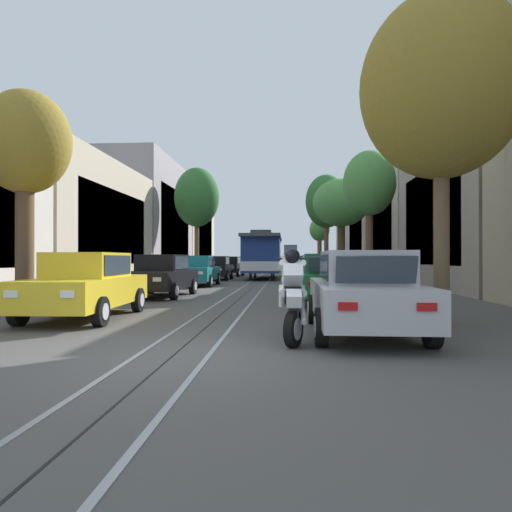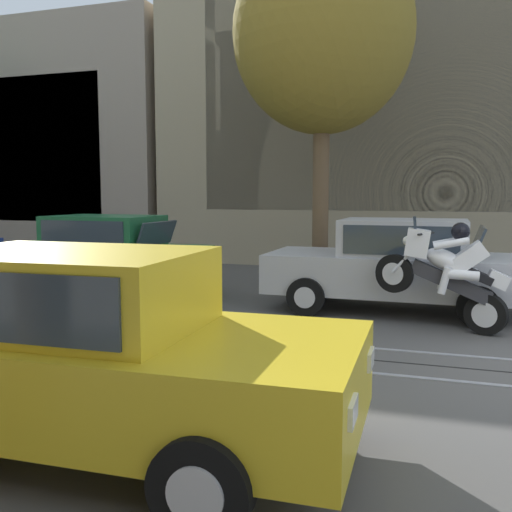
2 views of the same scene
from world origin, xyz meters
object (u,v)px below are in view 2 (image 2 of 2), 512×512
street_tree_kerb_right_near (323,33)px  motorcycle_with_rider (450,272)px  parked_car_yellow_near_left (81,350)px  parked_car_green_second_right (100,255)px  parked_car_silver_near_right (396,265)px

street_tree_kerb_right_near → motorcycle_with_rider: bearing=-142.3°
parked_car_yellow_near_left → motorcycle_with_rider: size_ratio=2.33×
parked_car_yellow_near_left → motorcycle_with_rider: (4.93, -2.80, 0.09)m
parked_car_yellow_near_left → parked_car_green_second_right: 7.25m
parked_car_silver_near_right → motorcycle_with_rider: size_ratio=2.32×
motorcycle_with_rider → parked_car_yellow_near_left: bearing=150.4°
parked_car_silver_near_right → parked_car_green_second_right: same height
parked_car_silver_near_right → street_tree_kerb_right_near: size_ratio=0.59×
parked_car_silver_near_right → motorcycle_with_rider: (-1.36, -0.86, 0.09)m
parked_car_silver_near_right → parked_car_green_second_right: 5.78m
street_tree_kerb_right_near → parked_car_yellow_near_left: bearing=178.8°
street_tree_kerb_right_near → motorcycle_with_rider: 6.15m
street_tree_kerb_right_near → motorcycle_with_rider: (-3.39, -2.62, -4.41)m
parked_car_yellow_near_left → parked_car_green_second_right: (6.15, 3.84, 0.00)m
parked_car_yellow_near_left → street_tree_kerb_right_near: (8.33, -0.18, 4.50)m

